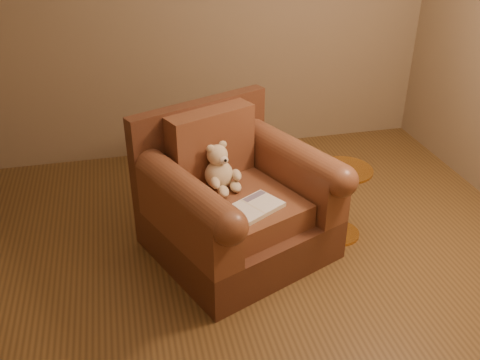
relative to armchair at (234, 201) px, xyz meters
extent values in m
plane|color=brown|center=(0.18, -0.37, -0.37)|extent=(4.00, 4.00, 0.00)
cube|color=#7D684D|center=(0.18, 1.63, 0.98)|extent=(4.00, 0.02, 2.70)
cube|color=#522C1B|center=(0.02, -0.04, -0.22)|extent=(1.39, 1.36, 0.30)
cube|color=#522C1B|center=(-0.16, 0.38, 0.26)|extent=(1.03, 0.52, 0.67)
cube|color=brown|center=(0.04, -0.09, 0.01)|extent=(0.87, 0.94, 0.16)
cube|color=brown|center=(-0.11, 0.25, 0.33)|extent=(0.64, 0.40, 0.48)
cube|color=brown|center=(-0.36, -0.26, 0.10)|extent=(0.55, 0.93, 0.34)
cube|color=brown|center=(0.44, 0.07, 0.10)|extent=(0.55, 0.93, 0.34)
cylinder|color=brown|center=(-0.36, -0.26, 0.27)|extent=(0.55, 0.93, 0.22)
cylinder|color=brown|center=(0.44, 0.07, 0.27)|extent=(0.55, 0.93, 0.22)
ellipsoid|color=beige|center=(-0.09, 0.08, 0.18)|extent=(0.19, 0.17, 0.20)
sphere|color=beige|center=(-0.09, 0.09, 0.32)|extent=(0.14, 0.14, 0.14)
ellipsoid|color=beige|center=(-0.14, 0.07, 0.38)|extent=(0.06, 0.03, 0.06)
ellipsoid|color=beige|center=(-0.05, 0.11, 0.38)|extent=(0.06, 0.03, 0.06)
ellipsoid|color=beige|center=(-0.06, 0.02, 0.31)|extent=(0.07, 0.04, 0.06)
sphere|color=black|center=(-0.05, 0.00, 0.32)|extent=(0.02, 0.02, 0.02)
ellipsoid|color=beige|center=(-0.13, -0.04, 0.18)|extent=(0.06, 0.13, 0.06)
ellipsoid|color=beige|center=(0.03, 0.04, 0.18)|extent=(0.06, 0.13, 0.06)
ellipsoid|color=beige|center=(-0.08, -0.05, 0.12)|extent=(0.08, 0.13, 0.06)
ellipsoid|color=beige|center=(0.01, -0.01, 0.12)|extent=(0.08, 0.13, 0.06)
cube|color=beige|center=(0.06, -0.27, 0.10)|extent=(0.44, 0.39, 0.03)
cube|color=white|center=(-0.02, -0.32, 0.12)|extent=(0.27, 0.29, 0.00)
cube|color=white|center=(0.14, -0.23, 0.12)|extent=(0.27, 0.29, 0.00)
cube|color=beige|center=(0.06, -0.27, 0.12)|extent=(0.12, 0.20, 0.00)
cube|color=#0F1638|center=(-0.06, -0.34, 0.12)|extent=(0.09, 0.10, 0.00)
cube|color=slate|center=(0.10, -0.16, 0.12)|extent=(0.17, 0.13, 0.00)
cylinder|color=gold|center=(0.78, -0.04, -0.36)|extent=(0.31, 0.31, 0.02)
cylinder|color=gold|center=(0.78, -0.04, -0.10)|extent=(0.03, 0.03, 0.51)
cylinder|color=gold|center=(0.78, -0.04, 0.17)|extent=(0.39, 0.39, 0.02)
cylinder|color=gold|center=(0.78, -0.04, 0.15)|extent=(0.03, 0.03, 0.02)
camera|label=1|loc=(-0.68, -3.04, 1.91)|focal=40.00mm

